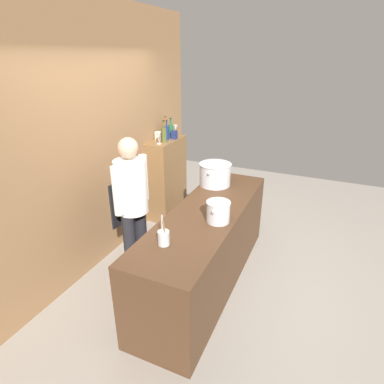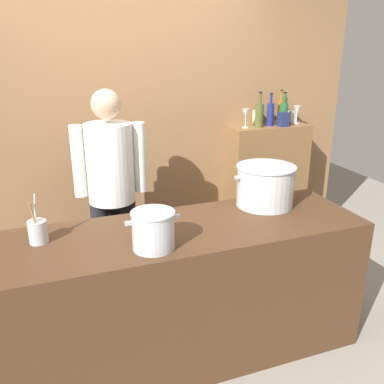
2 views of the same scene
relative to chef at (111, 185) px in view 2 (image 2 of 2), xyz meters
name	(u,v)px [view 2 (image 2 of 2)]	position (x,y,z in m)	size (l,w,h in m)	color
ground_plane	(174,353)	(0.22, -0.78, -0.96)	(8.00, 8.00, 0.00)	gray
brick_back_panel	(120,100)	(0.22, 0.62, 0.54)	(4.40, 0.10, 3.00)	olive
prep_counter	(173,295)	(0.22, -0.78, -0.51)	(2.41, 0.70, 0.90)	#472D1C
bar_cabinet	(265,188)	(1.54, 0.41, -0.35)	(0.76, 0.32, 1.23)	brown
chef	(111,185)	(0.00, 0.00, 0.00)	(0.53, 0.37, 1.66)	black
stockpot_large	(265,186)	(0.94, -0.61, 0.07)	(0.46, 0.40, 0.28)	#B7BABF
stockpot_small	(153,230)	(0.06, -0.97, 0.04)	(0.30, 0.24, 0.21)	#B7BABF
utensil_crock	(38,231)	(-0.53, -0.68, 0.00)	(0.10, 0.10, 0.28)	#B7BABF
wine_bottle_green	(284,113)	(1.69, 0.39, 0.38)	(0.07, 0.07, 0.30)	#1E592D
wine_bottle_olive	(259,115)	(1.42, 0.36, 0.38)	(0.07, 0.07, 0.31)	#475123
wine_bottle_cobalt	(270,114)	(1.54, 0.39, 0.38)	(0.06, 0.06, 0.30)	navy
wine_bottle_amber	(280,110)	(1.72, 0.50, 0.38)	(0.06, 0.06, 0.31)	#8C5919
wine_glass_short	(297,111)	(1.83, 0.39, 0.39)	(0.07, 0.07, 0.17)	silver
wine_glass_wide	(246,114)	(1.29, 0.38, 0.39)	(0.07, 0.07, 0.17)	silver
spice_tin_navy	(283,119)	(1.64, 0.31, 0.33)	(0.08, 0.08, 0.13)	navy
spice_tin_cream	(258,117)	(1.48, 0.50, 0.33)	(0.07, 0.07, 0.13)	beige
spice_tin_silver	(292,116)	(1.86, 0.51, 0.32)	(0.07, 0.07, 0.10)	#B2B2B7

